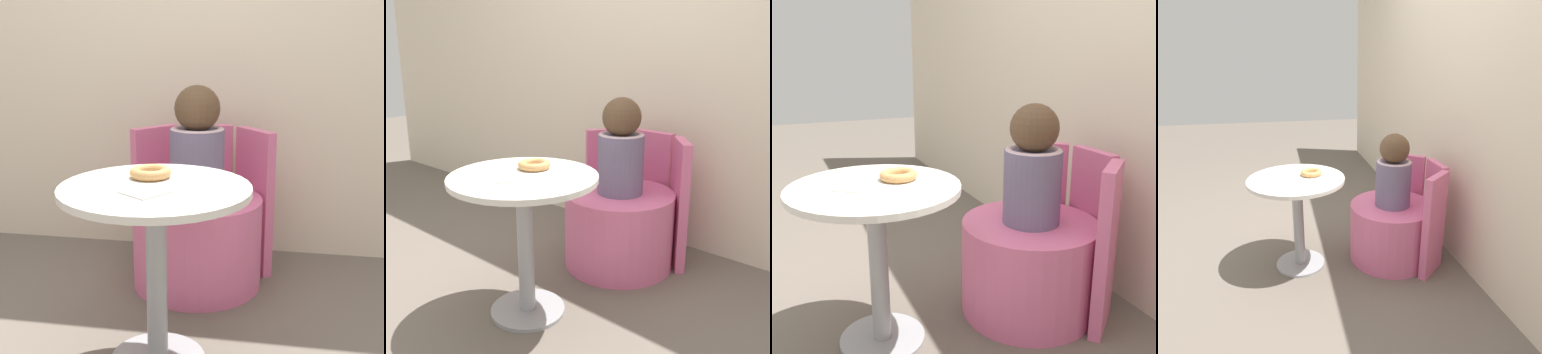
% 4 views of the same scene
% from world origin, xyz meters
% --- Properties ---
extents(ground_plane, '(12.00, 12.00, 0.00)m').
position_xyz_m(ground_plane, '(0.00, 0.00, 0.00)').
color(ground_plane, '#665B51').
extents(back_wall, '(6.00, 0.06, 2.40)m').
position_xyz_m(back_wall, '(0.00, 1.13, 1.20)').
color(back_wall, beige).
rests_on(back_wall, ground_plane).
extents(round_table, '(0.64, 0.64, 0.66)m').
position_xyz_m(round_table, '(0.03, -0.02, 0.49)').
color(round_table, '#99999E').
rests_on(round_table, ground_plane).
extents(tub_chair, '(0.60, 0.60, 0.42)m').
position_xyz_m(tub_chair, '(0.06, 0.64, 0.21)').
color(tub_chair, '#DB6693').
rests_on(tub_chair, ground_plane).
extents(booth_backrest, '(0.70, 0.25, 0.71)m').
position_xyz_m(booth_backrest, '(0.06, 0.89, 0.35)').
color(booth_backrest, '#DB6693').
rests_on(booth_backrest, ground_plane).
extents(child_figure, '(0.24, 0.24, 0.51)m').
position_xyz_m(child_figure, '(0.06, 0.64, 0.66)').
color(child_figure, slate).
rests_on(child_figure, tub_chair).
extents(donut, '(0.15, 0.15, 0.04)m').
position_xyz_m(donut, '(-0.01, 0.08, 0.67)').
color(donut, tan).
rests_on(donut, round_table).
extents(paper_napkin, '(0.17, 0.17, 0.01)m').
position_xyz_m(paper_napkin, '(0.02, -0.11, 0.66)').
color(paper_napkin, silver).
rests_on(paper_napkin, round_table).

